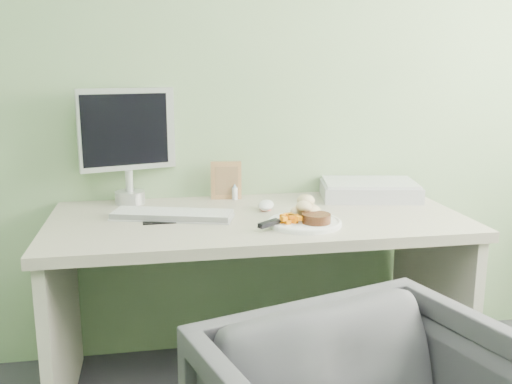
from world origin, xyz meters
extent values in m
plane|color=#82A070|center=(0.00, 2.00, 1.35)|extent=(3.50, 0.00, 3.50)
cube|color=#BDB39E|center=(0.00, 1.62, 0.71)|extent=(1.60, 0.75, 0.04)
cube|color=beige|center=(-0.76, 1.62, 0.34)|extent=(0.04, 0.70, 0.69)
cube|color=beige|center=(0.76, 1.62, 0.34)|extent=(0.04, 0.70, 0.69)
cylinder|color=white|center=(0.15, 1.47, 0.74)|extent=(0.27, 0.27, 0.01)
cylinder|color=black|center=(0.18, 1.44, 0.76)|extent=(0.11, 0.11, 0.03)
ellipsoid|color=tan|center=(0.18, 1.52, 0.78)|extent=(0.14, 0.12, 0.07)
cube|color=orange|center=(0.09, 1.46, 0.77)|extent=(0.08, 0.07, 0.05)
cube|color=silver|center=(0.10, 1.49, 0.75)|extent=(0.13, 0.11, 0.01)
cube|color=black|center=(0.00, 1.41, 0.76)|extent=(0.09, 0.08, 0.02)
cube|color=black|center=(-0.32, 1.67, 0.73)|extent=(0.24, 0.21, 0.00)
cube|color=white|center=(-0.33, 1.65, 0.75)|extent=(0.47, 0.26, 0.02)
ellipsoid|color=white|center=(0.05, 1.71, 0.75)|extent=(0.09, 0.12, 0.04)
cube|color=#A87B4E|center=(-0.08, 1.93, 0.81)|extent=(0.13, 0.03, 0.17)
cylinder|color=white|center=(-0.05, 1.91, 0.76)|extent=(0.02, 0.02, 0.05)
cone|color=#81AECF|center=(-0.05, 1.91, 0.79)|extent=(0.02, 0.02, 0.02)
cube|color=#A9ABB0|center=(0.54, 1.84, 0.76)|extent=(0.46, 0.35, 0.06)
cylinder|color=silver|center=(-0.50, 1.92, 0.76)|extent=(0.13, 0.13, 0.05)
cylinder|color=silver|center=(-0.50, 1.92, 0.83)|extent=(0.03, 0.03, 0.09)
cube|color=silver|center=(-0.50, 1.94, 1.04)|extent=(0.40, 0.15, 0.34)
cube|color=black|center=(-0.50, 1.92, 1.04)|extent=(0.35, 0.10, 0.30)
camera|label=1|loc=(-0.39, -0.49, 1.30)|focal=40.00mm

